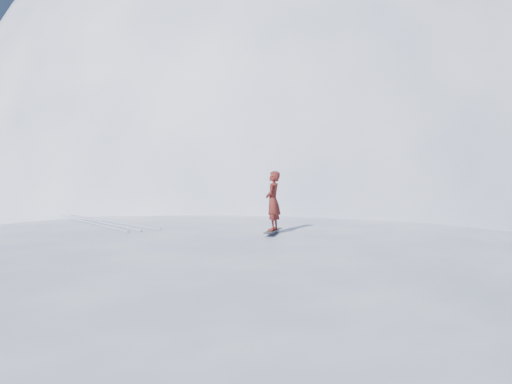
# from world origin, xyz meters

# --- Properties ---
(ground) EXTENTS (400.00, 400.00, 0.00)m
(ground) POSITION_xyz_m (0.00, 0.00, 0.00)
(ground) COLOR white
(ground) RESTS_ON ground
(near_ridge) EXTENTS (36.00, 28.00, 4.80)m
(near_ridge) POSITION_xyz_m (1.00, 3.00, 0.00)
(near_ridge) COLOR white
(near_ridge) RESTS_ON ground
(summit_peak) EXTENTS (60.00, 56.00, 56.00)m
(summit_peak) POSITION_xyz_m (22.00, 26.00, 0.00)
(summit_peak) COLOR white
(summit_peak) RESTS_ON ground
(peak_shoulder) EXTENTS (28.00, 24.00, 18.00)m
(peak_shoulder) POSITION_xyz_m (10.00, 20.00, 0.00)
(peak_shoulder) COLOR white
(peak_shoulder) RESTS_ON ground
(wind_bumps) EXTENTS (16.00, 14.40, 1.00)m
(wind_bumps) POSITION_xyz_m (-0.56, 2.12, 0.00)
(wind_bumps) COLOR white
(wind_bumps) RESTS_ON ground
(snowboard) EXTENTS (1.12, 1.09, 0.02)m
(snowboard) POSITION_xyz_m (1.90, -0.42, 2.41)
(snowboard) COLOR black
(snowboard) RESTS_ON near_ridge
(snowboarder) EXTENTS (0.74, 0.74, 1.73)m
(snowboarder) POSITION_xyz_m (1.90, -0.42, 3.29)
(snowboarder) COLOR maroon
(snowboarder) RESTS_ON snowboard
(board_tracks) EXTENTS (1.98, 5.94, 0.04)m
(board_tracks) POSITION_xyz_m (-1.96, 4.46, 2.42)
(board_tracks) COLOR silver
(board_tracks) RESTS_ON ground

